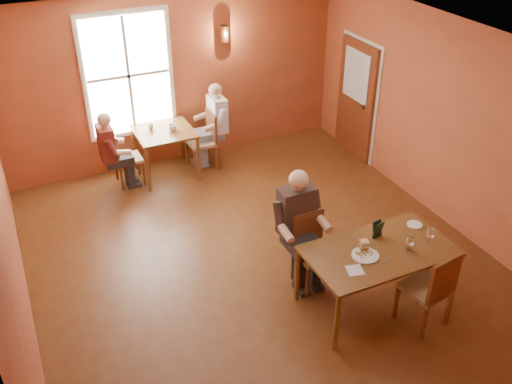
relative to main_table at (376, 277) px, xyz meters
name	(u,v)px	position (x,y,z in m)	size (l,w,h in m)	color
ground	(262,264)	(-0.93, 1.29, -0.42)	(6.00, 7.00, 0.01)	brown
wall_back	(175,79)	(-0.93, 4.79, 1.08)	(6.00, 0.04, 3.00)	brown
wall_front	(459,369)	(-0.93, -2.21, 1.08)	(6.00, 0.04, 3.00)	brown
wall_left	(7,227)	(-3.93, 1.29, 1.08)	(0.04, 7.00, 3.00)	brown
wall_right	(451,126)	(2.07, 1.29, 1.08)	(0.04, 7.00, 3.00)	brown
ceiling	(264,51)	(-0.93, 1.29, 2.58)	(6.00, 7.00, 0.04)	white
window	(128,76)	(-1.73, 4.74, 1.28)	(1.36, 0.10, 1.96)	white
door	(355,100)	(2.01, 3.59, 0.63)	(0.12, 1.04, 2.10)	maroon
wall_sconce	(224,34)	(-0.03, 4.69, 1.78)	(0.16, 0.16, 0.28)	brown
main_table	(376,277)	(0.00, 0.00, 0.00)	(1.77, 1.00, 0.83)	brown
chair_diner_main	(314,252)	(-0.50, 0.65, 0.09)	(0.44, 0.44, 1.00)	#442816
diner_main	(317,237)	(-0.50, 0.62, 0.34)	(0.61, 0.61, 1.52)	#352017
chair_empty	(426,287)	(0.33, -0.51, 0.12)	(0.48, 0.48, 1.07)	#5A2715
plate_food	(365,255)	(-0.23, -0.03, 0.44)	(0.33, 0.33, 0.04)	white
sandwich	(364,246)	(-0.18, 0.08, 0.47)	(0.10, 0.09, 0.12)	tan
goblet_b	(430,235)	(0.63, -0.13, 0.53)	(0.09, 0.09, 0.22)	white
goblet_c	(410,243)	(0.31, -0.15, 0.52)	(0.09, 0.09, 0.21)	white
menu_stand	(378,229)	(0.12, 0.23, 0.53)	(0.13, 0.07, 0.22)	black
knife	(388,261)	(-0.04, -0.22, 0.42)	(0.21, 0.02, 0.00)	silver
napkin	(355,270)	(-0.48, -0.20, 0.42)	(0.18, 0.18, 0.01)	silver
side_plate	(415,225)	(0.71, 0.24, 0.42)	(0.19, 0.19, 0.02)	white
second_table	(166,153)	(-1.35, 4.25, 0.01)	(0.96, 0.96, 0.84)	brown
chair_diner_white	(201,141)	(-0.70, 4.25, 0.09)	(0.45, 0.45, 1.02)	#442813
diner_white	(202,130)	(-0.67, 4.25, 0.30)	(0.57, 0.57, 1.43)	white
chair_diner_maroon	(128,157)	(-2.00, 4.25, 0.06)	(0.42, 0.42, 0.96)	brown
diner_maroon	(125,148)	(-2.03, 4.25, 0.25)	(0.53, 0.53, 1.33)	#531111
cup_a	(172,128)	(-1.22, 4.18, 0.48)	(0.14, 0.14, 0.11)	white
cup_b	(151,127)	(-1.54, 4.38, 0.47)	(0.10, 0.10, 0.09)	white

